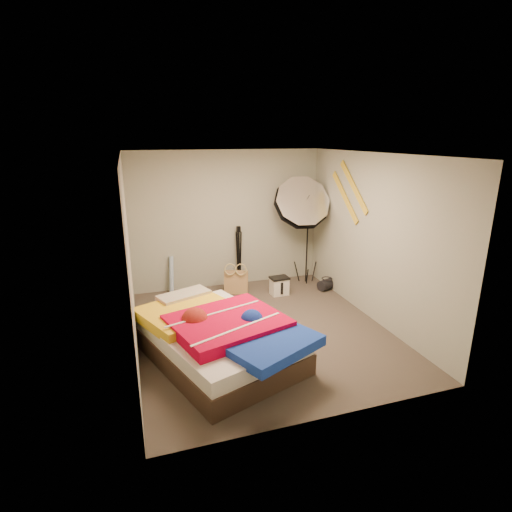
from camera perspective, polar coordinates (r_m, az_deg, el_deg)
name	(u,v)px	position (r m, az deg, el deg)	size (l,w,h in m)	color
floor	(262,330)	(5.94, 0.86, -10.51)	(4.00, 4.00, 0.00)	#4C433A
ceiling	(263,154)	(5.28, 0.98, 14.37)	(4.00, 4.00, 0.00)	silver
wall_back	(228,220)	(7.35, -4.09, 5.17)	(3.50, 3.50, 0.00)	#989D8D
wall_front	(332,303)	(3.74, 10.82, -6.66)	(3.50, 3.50, 0.00)	#989D8D
wall_left	(129,259)	(5.21, -17.63, -0.44)	(4.00, 4.00, 0.00)	#989D8D
wall_right	(373,238)	(6.25, 16.33, 2.46)	(4.00, 4.00, 0.00)	#989D8D
tote_bag	(236,282)	(7.17, -2.86, -3.77)	(0.42, 0.13, 0.42)	tan
wrapping_roll	(171,275)	(7.33, -11.99, -2.65)	(0.08, 0.08, 0.67)	#5287C2
camera_case	(279,286)	(7.14, 3.34, -4.36)	(0.30, 0.21, 0.30)	white
duffel_bag	(327,284)	(7.48, 10.06, -4.02)	(0.20, 0.20, 0.32)	black
wall_stripe_upper	(354,187)	(6.61, 13.78, 9.59)	(0.02, 1.10, 0.10)	gold
wall_stripe_lower	(345,197)	(6.85, 12.58, 8.21)	(0.02, 1.10, 0.10)	gold
bed	(218,336)	(5.14, -5.43, -11.35)	(2.12, 2.46, 0.61)	#402D22
photo_umbrella	(301,204)	(7.31, 6.47, 7.38)	(1.32, 1.03, 2.15)	black
camera_tripod	(239,252)	(7.42, -2.47, 0.58)	(0.07, 0.07, 1.14)	black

